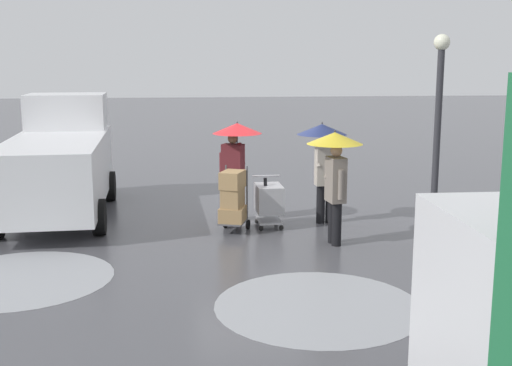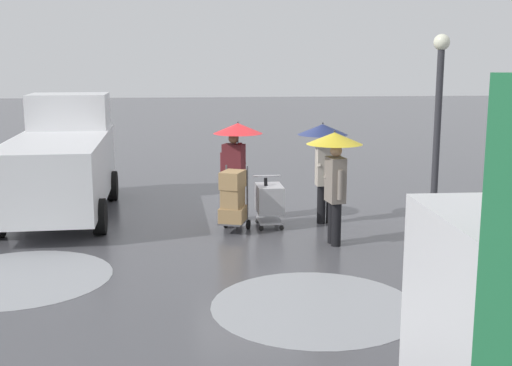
{
  "view_description": "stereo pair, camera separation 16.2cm",
  "coord_description": "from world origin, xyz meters",
  "px_view_note": "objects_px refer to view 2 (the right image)",
  "views": [
    {
      "loc": [
        1.42,
        13.65,
        3.47
      ],
      "look_at": [
        0.04,
        1.09,
        1.05
      ],
      "focal_mm": 46.22,
      "sensor_mm": 36.0,
      "label": 1
    },
    {
      "loc": [
        1.26,
        13.67,
        3.47
      ],
      "look_at": [
        0.04,
        1.09,
        1.05
      ],
      "focal_mm": 46.22,
      "sensor_mm": 36.0,
      "label": 2
    }
  ],
  "objects_px": {
    "pedestrian_white_side": "(236,148)",
    "pedestrian_black_side": "(335,161)",
    "shopping_cart_vendor": "(269,200)",
    "hand_dolly_boxes": "(233,199)",
    "cargo_van_parked_right": "(61,162)",
    "street_lamp": "(438,121)",
    "pedestrian_pink_side": "(324,149)"
  },
  "relations": [
    {
      "from": "pedestrian_white_side",
      "to": "street_lamp",
      "type": "height_order",
      "value": "street_lamp"
    },
    {
      "from": "pedestrian_pink_side",
      "to": "street_lamp",
      "type": "relative_size",
      "value": 0.56
    },
    {
      "from": "hand_dolly_boxes",
      "to": "pedestrian_pink_side",
      "type": "relative_size",
      "value": 0.61
    },
    {
      "from": "hand_dolly_boxes",
      "to": "street_lamp",
      "type": "xyz_separation_m",
      "value": [
        -3.48,
        1.74,
        1.68
      ]
    },
    {
      "from": "street_lamp",
      "to": "pedestrian_white_side",
      "type": "bearing_deg",
      "value": -38.84
    },
    {
      "from": "hand_dolly_boxes",
      "to": "pedestrian_black_side",
      "type": "bearing_deg",
      "value": 151.08
    },
    {
      "from": "pedestrian_pink_side",
      "to": "pedestrian_black_side",
      "type": "height_order",
      "value": "same"
    },
    {
      "from": "shopping_cart_vendor",
      "to": "pedestrian_black_side",
      "type": "xyz_separation_m",
      "value": [
        -1.06,
        1.37,
        1.02
      ]
    },
    {
      "from": "pedestrian_white_side",
      "to": "pedestrian_black_side",
      "type": "bearing_deg",
      "value": 130.88
    },
    {
      "from": "shopping_cart_vendor",
      "to": "street_lamp",
      "type": "distance_m",
      "value": 3.86
    },
    {
      "from": "shopping_cart_vendor",
      "to": "hand_dolly_boxes",
      "type": "height_order",
      "value": "hand_dolly_boxes"
    },
    {
      "from": "cargo_van_parked_right",
      "to": "pedestrian_black_side",
      "type": "distance_m",
      "value": 6.28
    },
    {
      "from": "hand_dolly_boxes",
      "to": "street_lamp",
      "type": "distance_m",
      "value": 4.24
    },
    {
      "from": "shopping_cart_vendor",
      "to": "pedestrian_white_side",
      "type": "distance_m",
      "value": 1.34
    },
    {
      "from": "pedestrian_pink_side",
      "to": "pedestrian_white_side",
      "type": "relative_size",
      "value": 1.0
    },
    {
      "from": "cargo_van_parked_right",
      "to": "pedestrian_pink_side",
      "type": "xyz_separation_m",
      "value": [
        -5.65,
        1.39,
        0.41
      ]
    },
    {
      "from": "pedestrian_black_side",
      "to": "street_lamp",
      "type": "bearing_deg",
      "value": 156.06
    },
    {
      "from": "cargo_van_parked_right",
      "to": "pedestrian_black_side",
      "type": "bearing_deg",
      "value": 151.9
    },
    {
      "from": "cargo_van_parked_right",
      "to": "street_lamp",
      "type": "relative_size",
      "value": 1.4
    },
    {
      "from": "shopping_cart_vendor",
      "to": "street_lamp",
      "type": "relative_size",
      "value": 0.27
    },
    {
      "from": "cargo_van_parked_right",
      "to": "pedestrian_pink_side",
      "type": "distance_m",
      "value": 5.83
    },
    {
      "from": "cargo_van_parked_right",
      "to": "shopping_cart_vendor",
      "type": "relative_size",
      "value": 5.19
    },
    {
      "from": "shopping_cart_vendor",
      "to": "street_lamp",
      "type": "bearing_deg",
      "value": 142.2
    },
    {
      "from": "cargo_van_parked_right",
      "to": "hand_dolly_boxes",
      "type": "xyz_separation_m",
      "value": [
        -3.7,
        1.94,
        -0.49
      ]
    },
    {
      "from": "cargo_van_parked_right",
      "to": "pedestrian_white_side",
      "type": "xyz_separation_m",
      "value": [
        -3.83,
        0.99,
        0.41
      ]
    },
    {
      "from": "hand_dolly_boxes",
      "to": "pedestrian_black_side",
      "type": "height_order",
      "value": "pedestrian_black_side"
    },
    {
      "from": "pedestrian_black_side",
      "to": "pedestrian_white_side",
      "type": "xyz_separation_m",
      "value": [
        1.7,
        -1.96,
        0.0
      ]
    },
    {
      "from": "cargo_van_parked_right",
      "to": "pedestrian_black_side",
      "type": "xyz_separation_m",
      "value": [
        -5.53,
        2.95,
        0.41
      ]
    },
    {
      "from": "shopping_cart_vendor",
      "to": "hand_dolly_boxes",
      "type": "xyz_separation_m",
      "value": [
        0.78,
        0.35,
        0.12
      ]
    },
    {
      "from": "street_lamp",
      "to": "shopping_cart_vendor",
      "type": "bearing_deg",
      "value": -37.8
    },
    {
      "from": "pedestrian_black_side",
      "to": "pedestrian_white_side",
      "type": "height_order",
      "value": "same"
    },
    {
      "from": "cargo_van_parked_right",
      "to": "pedestrian_white_side",
      "type": "height_order",
      "value": "cargo_van_parked_right"
    }
  ]
}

